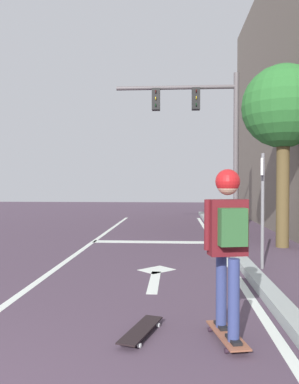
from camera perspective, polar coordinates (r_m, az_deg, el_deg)
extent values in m
cube|color=silver|center=(7.88, -12.54, -10.16)|extent=(0.12, 20.00, 0.01)
cube|color=silver|center=(7.64, 11.65, -10.51)|extent=(0.12, 20.00, 0.01)
cube|color=silver|center=(10.40, 1.00, -7.32)|extent=(3.36, 0.40, 0.01)
cube|color=silver|center=(6.34, 0.69, -12.98)|extent=(0.16, 1.40, 0.01)
cube|color=silver|center=(7.16, 1.07, -11.29)|extent=(0.71, 0.71, 0.01)
cube|color=#969E9C|center=(7.67, 13.53, -9.97)|extent=(0.24, 24.00, 0.14)
cube|color=brown|center=(4.18, 11.27, -19.77)|extent=(0.36, 0.80, 0.02)
cube|color=#B2B2B7|center=(4.42, 10.09, -18.76)|extent=(0.17, 0.08, 0.01)
cylinder|color=#301F2C|center=(4.40, 8.81, -19.25)|extent=(0.04, 0.05, 0.05)
cylinder|color=#301F2C|center=(4.45, 11.35, -18.99)|extent=(0.04, 0.05, 0.05)
cube|color=#B2B2B7|center=(3.95, 12.61, -21.26)|extent=(0.17, 0.08, 0.01)
cylinder|color=#301F2C|center=(3.93, 11.17, -21.84)|extent=(0.04, 0.05, 0.05)
cylinder|color=#301F2C|center=(4.00, 14.02, -21.47)|extent=(0.04, 0.05, 0.05)
cylinder|color=navy|center=(4.22, 10.46, -13.85)|extent=(0.11, 0.11, 0.78)
cube|color=black|center=(4.33, 10.43, -18.65)|extent=(0.14, 0.25, 0.03)
cylinder|color=navy|center=(3.88, 12.22, -15.20)|extent=(0.11, 0.11, 0.78)
cube|color=black|center=(4.01, 12.19, -20.36)|extent=(0.14, 0.25, 0.03)
cube|color=maroon|center=(3.92, 11.34, -5.10)|extent=(0.39, 0.25, 0.55)
cylinder|color=maroon|center=(3.89, 8.51, -4.77)|extent=(0.07, 0.10, 0.50)
cylinder|color=maroon|center=(4.01, 13.80, -4.61)|extent=(0.07, 0.13, 0.50)
sphere|color=tan|center=(3.90, 11.37, 1.13)|extent=(0.22, 0.22, 0.22)
sphere|color=red|center=(3.90, 11.37, 1.53)|extent=(0.24, 0.24, 0.24)
cube|color=#2D5C2F|center=(3.79, 12.04, -5.03)|extent=(0.28, 0.19, 0.36)
cube|color=black|center=(4.24, -1.24, -19.46)|extent=(0.42, 0.85, 0.02)
cube|color=#B2B2B7|center=(4.49, 0.12, -18.43)|extent=(0.16, 0.09, 0.01)
cylinder|color=silver|center=(4.53, -1.05, -18.63)|extent=(0.04, 0.05, 0.04)
cylinder|color=silver|center=(4.47, 1.31, -18.91)|extent=(0.04, 0.05, 0.04)
cube|color=#B2B2B7|center=(4.00, -2.80, -20.98)|extent=(0.16, 0.09, 0.01)
cylinder|color=silver|center=(4.05, -4.10, -21.15)|extent=(0.04, 0.05, 0.04)
cylinder|color=silver|center=(3.98, -1.47, -21.54)|extent=(0.04, 0.05, 0.04)
cylinder|color=#5C5457|center=(11.94, 12.55, 5.39)|extent=(0.16, 0.16, 4.84)
cylinder|color=#5C5457|center=(12.11, 3.88, 15.00)|extent=(3.59, 0.12, 0.12)
cube|color=black|center=(12.05, 6.80, 13.36)|extent=(0.24, 0.28, 0.64)
cylinder|color=#3A0605|center=(11.94, 6.84, 14.44)|extent=(0.02, 0.10, 0.10)
cylinder|color=yellow|center=(11.90, 6.84, 13.51)|extent=(0.02, 0.10, 0.10)
cylinder|color=black|center=(11.86, 6.84, 12.56)|extent=(0.02, 0.10, 0.10)
cube|color=black|center=(12.05, 0.95, 13.37)|extent=(0.24, 0.28, 0.64)
cylinder|color=#3A0605|center=(11.94, 0.92, 14.46)|extent=(0.02, 0.10, 0.10)
cylinder|color=yellow|center=(11.90, 0.92, 13.52)|extent=(0.02, 0.10, 0.10)
cylinder|color=black|center=(11.86, 0.92, 12.57)|extent=(0.02, 0.10, 0.10)
cylinder|color=slate|center=(7.39, 16.21, -2.71)|extent=(0.06, 0.06, 2.11)
cube|color=white|center=(7.38, 16.26, 3.53)|extent=(0.16, 0.43, 0.30)
cylinder|color=brown|center=(10.00, 18.91, 0.37)|extent=(0.31, 0.31, 2.82)
sphere|color=#2A6D2C|center=(10.17, 19.00, 11.78)|extent=(2.00, 2.00, 2.00)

